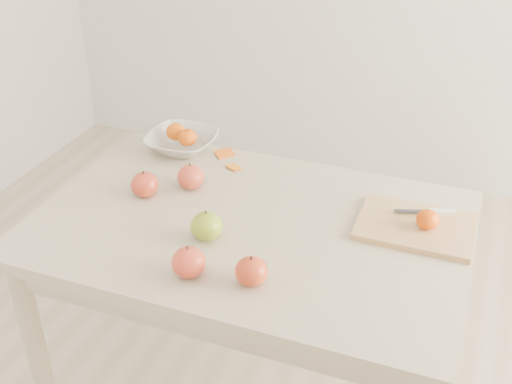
% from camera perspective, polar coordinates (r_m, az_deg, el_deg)
% --- Properties ---
extents(table, '(1.20, 0.80, 0.75)m').
position_cam_1_polar(table, '(1.85, -0.55, -5.23)').
color(table, '#C8B597').
rests_on(table, ground).
extents(cutting_board, '(0.31, 0.23, 0.02)m').
position_cam_1_polar(cutting_board, '(1.81, 13.98, -3.00)').
color(cutting_board, tan).
rests_on(cutting_board, table).
extents(board_tangerine, '(0.06, 0.06, 0.05)m').
position_cam_1_polar(board_tangerine, '(1.78, 15.02, -2.38)').
color(board_tangerine, '#D94B07').
rests_on(board_tangerine, cutting_board).
extents(fruit_bowl, '(0.23, 0.23, 0.06)m').
position_cam_1_polar(fruit_bowl, '(2.18, -6.62, 4.44)').
color(fruit_bowl, silver).
rests_on(fruit_bowl, table).
extents(bowl_tangerine_near, '(0.07, 0.07, 0.06)m').
position_cam_1_polar(bowl_tangerine_near, '(2.18, -7.14, 5.35)').
color(bowl_tangerine_near, '#DD5F07').
rests_on(bowl_tangerine_near, fruit_bowl).
extents(bowl_tangerine_far, '(0.07, 0.07, 0.06)m').
position_cam_1_polar(bowl_tangerine_far, '(2.14, -6.13, 4.86)').
color(bowl_tangerine_far, orange).
rests_on(bowl_tangerine_far, fruit_bowl).
extents(orange_peel_a, '(0.07, 0.07, 0.01)m').
position_cam_1_polar(orange_peel_a, '(2.14, -2.81, 3.35)').
color(orange_peel_a, '#D7590F').
rests_on(orange_peel_a, table).
extents(orange_peel_b, '(0.06, 0.05, 0.01)m').
position_cam_1_polar(orange_peel_b, '(2.06, -1.97, 2.14)').
color(orange_peel_b, orange).
rests_on(orange_peel_b, table).
extents(paring_knife, '(0.17, 0.07, 0.01)m').
position_cam_1_polar(paring_knife, '(1.86, 15.78, -1.71)').
color(paring_knife, white).
rests_on(paring_knife, cutting_board).
extents(apple_green, '(0.09, 0.09, 0.08)m').
position_cam_1_polar(apple_green, '(1.71, -4.41, -3.04)').
color(apple_green, '#618E13').
rests_on(apple_green, table).
extents(apple_red_c, '(0.09, 0.09, 0.08)m').
position_cam_1_polar(apple_red_c, '(1.59, -6.01, -6.22)').
color(apple_red_c, maroon).
rests_on(apple_red_c, table).
extents(apple_red_b, '(0.08, 0.08, 0.08)m').
position_cam_1_polar(apple_red_b, '(1.93, -9.87, 0.66)').
color(apple_red_b, maroon).
rests_on(apple_red_b, table).
extents(apple_red_e, '(0.08, 0.08, 0.07)m').
position_cam_1_polar(apple_red_e, '(1.56, -0.42, -7.07)').
color(apple_red_e, maroon).
rests_on(apple_red_e, table).
extents(apple_red_a, '(0.08, 0.08, 0.08)m').
position_cam_1_polar(apple_red_a, '(1.95, -5.83, 1.35)').
color(apple_red_a, maroon).
rests_on(apple_red_a, table).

